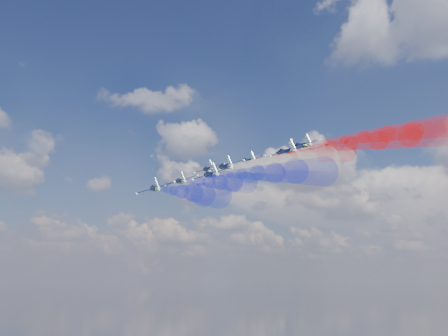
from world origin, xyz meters
The scene contains 16 objects.
jet_lead centered at (2.94, -7.43, 152.37)m, with size 10.07×12.58×3.36m, color black, non-canonical shape.
trail_lead centered at (27.74, -23.20, 146.74)m, with size 4.19×48.73×4.19m, color white, non-canonical shape.
jet_inner_left centered at (4.95, -21.30, 146.26)m, with size 10.07×12.58×3.36m, color black, non-canonical shape.
trail_inner_left centered at (29.75, -37.07, 140.64)m, with size 4.19×48.73×4.19m, color #1A23E2, non-canonical shape.
jet_inner_right centered at (16.92, -5.76, 153.06)m, with size 10.07×12.58×3.36m, color black, non-canonical shape.
trail_inner_right centered at (41.72, -21.54, 147.44)m, with size 4.19×48.73×4.19m, color red, non-canonical shape.
jet_outer_left centered at (11.69, -36.94, 141.24)m, with size 10.07×12.58×3.36m, color black, non-canonical shape.
trail_outer_left centered at (36.49, -52.72, 135.61)m, with size 4.19×48.73×4.19m, color #1A23E2, non-canonical shape.
jet_center_third centered at (21.12, -21.17, 148.15)m, with size 10.07×12.58×3.36m, color black, non-canonical shape.
trail_center_third centered at (45.92, -36.95, 142.52)m, with size 4.19×48.73×4.19m, color white, non-canonical shape.
jet_outer_right centered at (34.68, -5.37, 154.73)m, with size 10.07×12.58×3.36m, color black, non-canonical shape.
trail_outer_right centered at (59.48, -21.14, 149.10)m, with size 4.19×48.73×4.19m, color red, non-canonical shape.
jet_rear_left centered at (27.41, -34.10, 143.06)m, with size 10.07×12.58×3.36m, color black, non-canonical shape.
trail_rear_left centered at (52.21, -49.87, 137.43)m, with size 4.19×48.73×4.19m, color #1A23E2, non-canonical shape.
jet_rear_right centered at (38.51, -19.23, 149.63)m, with size 10.07×12.58×3.36m, color black, non-canonical shape.
trail_rear_right centered at (63.31, -35.01, 144.00)m, with size 4.19×48.73×4.19m, color red, non-canonical shape.
Camera 1 is at (104.15, -121.31, 118.70)m, focal length 41.22 mm.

